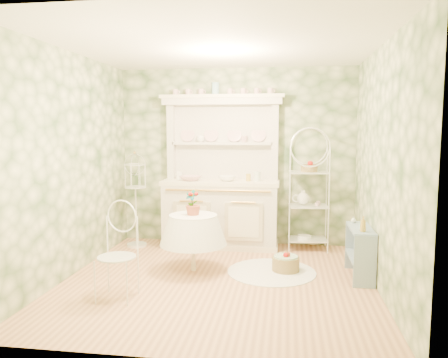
# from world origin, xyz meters

# --- Properties ---
(floor) EXTENTS (3.60, 3.60, 0.00)m
(floor) POSITION_xyz_m (0.00, 0.00, 0.00)
(floor) COLOR tan
(floor) RESTS_ON ground
(ceiling) EXTENTS (3.60, 3.60, 0.00)m
(ceiling) POSITION_xyz_m (0.00, 0.00, 2.70)
(ceiling) COLOR white
(ceiling) RESTS_ON floor
(wall_left) EXTENTS (3.60, 3.60, 0.00)m
(wall_left) POSITION_xyz_m (-1.80, 0.00, 1.35)
(wall_left) COLOR beige
(wall_left) RESTS_ON floor
(wall_right) EXTENTS (3.60, 3.60, 0.00)m
(wall_right) POSITION_xyz_m (1.80, 0.00, 1.35)
(wall_right) COLOR beige
(wall_right) RESTS_ON floor
(wall_back) EXTENTS (3.60, 3.60, 0.00)m
(wall_back) POSITION_xyz_m (0.00, 1.80, 1.35)
(wall_back) COLOR beige
(wall_back) RESTS_ON floor
(wall_front) EXTENTS (3.60, 3.60, 0.00)m
(wall_front) POSITION_xyz_m (0.00, -1.80, 1.35)
(wall_front) COLOR beige
(wall_front) RESTS_ON floor
(kitchen_dresser) EXTENTS (1.87, 0.61, 2.29)m
(kitchen_dresser) POSITION_xyz_m (-0.20, 1.52, 1.15)
(kitchen_dresser) COLOR silver
(kitchen_dresser) RESTS_ON floor
(bakers_rack) EXTENTS (0.62, 0.47, 1.87)m
(bakers_rack) POSITION_xyz_m (1.11, 1.55, 0.94)
(bakers_rack) COLOR white
(bakers_rack) RESTS_ON floor
(side_shelf) EXTENTS (0.31, 0.70, 0.58)m
(side_shelf) POSITION_xyz_m (1.67, 0.35, 0.29)
(side_shelf) COLOR #84A0B9
(side_shelf) RESTS_ON floor
(round_table) EXTENTS (0.76, 0.76, 0.70)m
(round_table) POSITION_xyz_m (-0.36, 0.32, 0.35)
(round_table) COLOR white
(round_table) RESTS_ON floor
(cafe_chair) EXTENTS (0.51, 0.51, 0.96)m
(cafe_chair) POSITION_xyz_m (-0.96, -0.69, 0.48)
(cafe_chair) COLOR white
(cafe_chair) RESTS_ON floor
(birdcage_stand) EXTENTS (0.37, 0.37, 1.42)m
(birdcage_stand) POSITION_xyz_m (-1.47, 1.34, 0.71)
(birdcage_stand) COLOR white
(birdcage_stand) RESTS_ON floor
(floor_basket) EXTENTS (0.38, 0.38, 0.20)m
(floor_basket) POSITION_xyz_m (0.79, 0.46, 0.10)
(floor_basket) COLOR olive
(floor_basket) RESTS_ON floor
(lace_rug) EXTENTS (1.31, 1.31, 0.01)m
(lace_rug) POSITION_xyz_m (0.61, 0.40, 0.00)
(lace_rug) COLOR white
(lace_rug) RESTS_ON floor
(bowl_floral) EXTENTS (0.39, 0.39, 0.07)m
(bowl_floral) POSITION_xyz_m (-0.64, 1.43, 1.02)
(bowl_floral) COLOR white
(bowl_floral) RESTS_ON kitchen_dresser
(bowl_white) EXTENTS (0.29, 0.29, 0.08)m
(bowl_white) POSITION_xyz_m (-0.09, 1.46, 1.02)
(bowl_white) COLOR white
(bowl_white) RESTS_ON kitchen_dresser
(cup_left) EXTENTS (0.13, 0.13, 0.10)m
(cup_left) POSITION_xyz_m (-0.54, 1.68, 1.61)
(cup_left) COLOR white
(cup_left) RESTS_ON kitchen_dresser
(cup_right) EXTENTS (0.11, 0.11, 0.10)m
(cup_right) POSITION_xyz_m (0.14, 1.68, 1.61)
(cup_right) COLOR white
(cup_right) RESTS_ON kitchen_dresser
(potted_geranium) EXTENTS (0.18, 0.14, 0.31)m
(potted_geranium) POSITION_xyz_m (-0.37, 0.31, 0.85)
(potted_geranium) COLOR #3F7238
(potted_geranium) RESTS_ON round_table
(bottle_amber) EXTENTS (0.09, 0.09, 0.18)m
(bottle_amber) POSITION_xyz_m (1.65, 0.13, 0.68)
(bottle_amber) COLOR gold
(bottle_amber) RESTS_ON side_shelf
(bottle_blue) EXTENTS (0.05, 0.05, 0.09)m
(bottle_blue) POSITION_xyz_m (1.66, 0.32, 0.65)
(bottle_blue) COLOR #86B8CA
(bottle_blue) RESTS_ON side_shelf
(bottle_glass) EXTENTS (0.07, 0.07, 0.08)m
(bottle_glass) POSITION_xyz_m (1.62, 0.60, 0.65)
(bottle_glass) COLOR silver
(bottle_glass) RESTS_ON side_shelf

